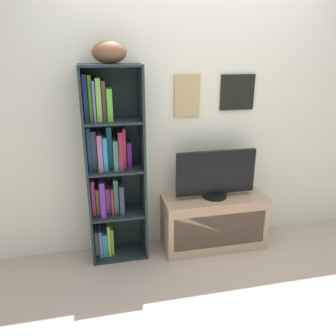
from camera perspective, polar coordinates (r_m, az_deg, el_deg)
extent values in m
cube|color=#B19C8D|center=(2.70, 10.33, -23.56)|extent=(5.20, 5.20, 0.04)
cube|color=silver|center=(3.11, 3.72, 7.67)|extent=(4.80, 0.06, 2.35)
cube|color=tan|center=(3.02, 3.23, 12.06)|extent=(0.23, 0.02, 0.37)
cube|color=tan|center=(3.01, 3.25, 12.05)|extent=(0.18, 0.01, 0.32)
cube|color=black|center=(3.17, 11.60, 12.39)|extent=(0.32, 0.02, 0.31)
cube|color=tan|center=(3.17, 11.63, 12.37)|extent=(0.27, 0.01, 0.26)
cube|color=#1C282B|center=(2.91, -13.45, -0.33)|extent=(0.02, 0.30, 1.70)
cube|color=#1C282B|center=(2.93, -4.25, 0.33)|extent=(0.02, 0.30, 1.70)
cube|color=#1C282B|center=(3.05, -9.03, 0.88)|extent=(0.49, 0.01, 1.70)
cube|color=#1C282B|center=(3.28, -8.06, -13.93)|extent=(0.45, 0.29, 0.02)
cube|color=#1C282B|center=(3.08, -8.42, -7.47)|extent=(0.45, 0.29, 0.02)
cube|color=#1C282B|center=(2.91, -8.82, -0.19)|extent=(0.45, 0.29, 0.02)
cube|color=#1C282B|center=(2.80, -9.26, 7.81)|extent=(0.45, 0.29, 0.02)
cube|color=#1C282B|center=(2.75, -9.77, 16.71)|extent=(0.45, 0.29, 0.02)
cube|color=#6FAD9C|center=(3.26, -11.88, -11.78)|extent=(0.03, 0.16, 0.23)
cube|color=#885BAF|center=(3.24, -11.29, -11.78)|extent=(0.03, 0.20, 0.26)
cube|color=teal|center=(3.25, -10.60, -11.96)|extent=(0.04, 0.19, 0.22)
cube|color=#B7BC56|center=(3.23, -9.97, -11.31)|extent=(0.02, 0.20, 0.30)
cube|color=#67AA30|center=(3.25, -9.47, -11.51)|extent=(0.03, 0.18, 0.26)
cube|color=#B53586|center=(3.05, -12.48, -4.50)|extent=(0.03, 0.18, 0.32)
cube|color=olive|center=(3.07, -11.77, -5.12)|extent=(0.03, 0.17, 0.24)
cube|color=#6626A2|center=(3.02, -11.03, -4.61)|extent=(0.04, 0.24, 0.32)
cube|color=#894F88|center=(3.08, -10.11, -5.02)|extent=(0.04, 0.15, 0.23)
cube|color=maroon|center=(3.05, -9.46, -5.06)|extent=(0.02, 0.20, 0.24)
cube|color=#376951|center=(3.05, -8.84, -4.29)|extent=(0.04, 0.18, 0.31)
cube|color=#303353|center=(3.04, -7.92, -4.79)|extent=(0.04, 0.22, 0.27)
cube|color=navy|center=(2.90, -13.14, 3.37)|extent=(0.03, 0.18, 0.36)
cube|color=#475F76|center=(2.92, -12.39, 3.16)|extent=(0.04, 0.16, 0.32)
cube|color=#8C538C|center=(2.88, -11.44, 2.86)|extent=(0.04, 0.23, 0.31)
cube|color=#3293C9|center=(2.90, -10.61, 2.72)|extent=(0.03, 0.20, 0.28)
cube|color=#175667|center=(2.91, -9.87, 3.64)|extent=(0.04, 0.16, 0.36)
cube|color=#3B6D5F|center=(2.89, -8.91, 2.54)|extent=(0.04, 0.23, 0.25)
cube|color=maroon|center=(2.88, -8.13, 3.24)|extent=(0.03, 0.24, 0.33)
cube|color=#BA3955|center=(2.92, -7.48, 3.62)|extent=(0.02, 0.16, 0.34)
cube|color=#461169|center=(2.93, -6.69, 2.50)|extent=(0.04, 0.18, 0.22)
cube|color=navy|center=(2.81, -13.70, 11.50)|extent=(0.04, 0.19, 0.36)
cube|color=#367515|center=(2.80, -12.95, 11.50)|extent=(0.03, 0.20, 0.36)
cube|color=#6759B3|center=(2.80, -12.38, 11.09)|extent=(0.02, 0.22, 0.32)
cube|color=#75AD47|center=(2.80, -11.66, 11.34)|extent=(0.04, 0.21, 0.33)
cube|color=#4D3130|center=(2.81, -10.78, 11.19)|extent=(0.03, 0.20, 0.31)
cube|color=green|center=(2.81, -9.91, 10.63)|extent=(0.04, 0.22, 0.25)
ellipsoid|color=brown|center=(2.75, -9.88, 18.65)|extent=(0.30, 0.23, 0.17)
cube|color=tan|center=(3.29, 7.64, -8.89)|extent=(0.96, 0.38, 0.51)
cube|color=#806753|center=(3.14, 8.77, -10.41)|extent=(0.86, 0.01, 0.33)
cylinder|color=black|center=(3.17, 7.86, -4.50)|extent=(0.22, 0.22, 0.04)
cube|color=black|center=(3.08, 8.05, -0.74)|extent=(0.74, 0.04, 0.40)
cube|color=#456B8F|center=(3.07, 8.13, -0.82)|extent=(0.70, 0.01, 0.36)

